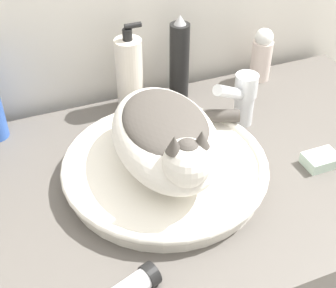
{
  "coord_description": "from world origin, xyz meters",
  "views": [
    {
      "loc": [
        -0.28,
        -0.33,
        1.49
      ],
      "look_at": [
        -0.03,
        0.3,
        0.96
      ],
      "focal_mm": 50.0,
      "sensor_mm": 36.0,
      "label": 1
    }
  ],
  "objects_px": {
    "deodorant_stick": "(262,55)",
    "soap_bar": "(321,160)",
    "faucet": "(242,97)",
    "soap_pump_bottle": "(130,74)",
    "cat": "(167,135)",
    "hairspray_can_black": "(179,60)"
  },
  "relations": [
    {
      "from": "cat",
      "to": "faucet",
      "type": "distance_m",
      "value": 0.25
    },
    {
      "from": "cat",
      "to": "faucet",
      "type": "height_order",
      "value": "cat"
    },
    {
      "from": "cat",
      "to": "soap_bar",
      "type": "distance_m",
      "value": 0.33
    },
    {
      "from": "deodorant_stick",
      "to": "soap_bar",
      "type": "xyz_separation_m",
      "value": [
        -0.06,
        -0.35,
        -0.06
      ]
    },
    {
      "from": "hairspray_can_black",
      "to": "soap_pump_bottle",
      "type": "bearing_deg",
      "value": 180.0
    },
    {
      "from": "hairspray_can_black",
      "to": "deodorant_stick",
      "type": "height_order",
      "value": "hairspray_can_black"
    },
    {
      "from": "deodorant_stick",
      "to": "soap_bar",
      "type": "relative_size",
      "value": 1.99
    },
    {
      "from": "faucet",
      "to": "soap_bar",
      "type": "relative_size",
      "value": 2.05
    },
    {
      "from": "cat",
      "to": "soap_bar",
      "type": "height_order",
      "value": "cat"
    },
    {
      "from": "cat",
      "to": "soap_bar",
      "type": "relative_size",
      "value": 4.62
    },
    {
      "from": "deodorant_stick",
      "to": "soap_bar",
      "type": "distance_m",
      "value": 0.36
    },
    {
      "from": "cat",
      "to": "hairspray_can_black",
      "type": "height_order",
      "value": "hairspray_can_black"
    },
    {
      "from": "faucet",
      "to": "soap_pump_bottle",
      "type": "height_order",
      "value": "soap_pump_bottle"
    },
    {
      "from": "faucet",
      "to": "soap_pump_bottle",
      "type": "distance_m",
      "value": 0.26
    },
    {
      "from": "faucet",
      "to": "soap_pump_bottle",
      "type": "relative_size",
      "value": 0.68
    },
    {
      "from": "soap_pump_bottle",
      "to": "faucet",
      "type": "bearing_deg",
      "value": -38.56
    },
    {
      "from": "cat",
      "to": "deodorant_stick",
      "type": "relative_size",
      "value": 2.32
    },
    {
      "from": "faucet",
      "to": "soap_bar",
      "type": "height_order",
      "value": "faucet"
    },
    {
      "from": "deodorant_stick",
      "to": "hairspray_can_black",
      "type": "bearing_deg",
      "value": 180.0
    },
    {
      "from": "faucet",
      "to": "deodorant_stick",
      "type": "xyz_separation_m",
      "value": [
        0.15,
        0.16,
        -0.0
      ]
    },
    {
      "from": "faucet",
      "to": "soap_bar",
      "type": "distance_m",
      "value": 0.21
    },
    {
      "from": "deodorant_stick",
      "to": "cat",
      "type": "bearing_deg",
      "value": -143.68
    }
  ]
}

